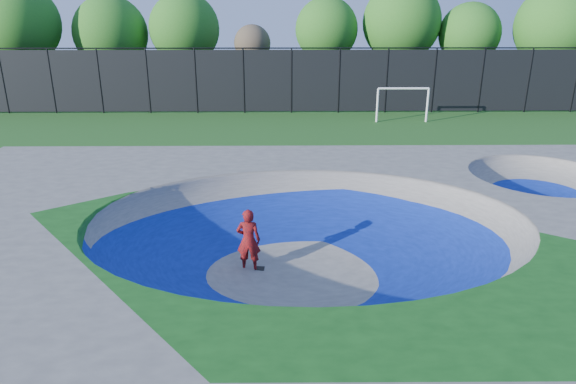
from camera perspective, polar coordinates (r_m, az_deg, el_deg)
name	(u,v)px	position (r m, az deg, el deg)	size (l,w,h in m)	color
ground	(307,272)	(13.31, 2.10, -8.88)	(120.00, 120.00, 0.00)	#1C5116
skate_deck	(307,246)	(12.96, 2.14, -5.97)	(22.00, 14.00, 1.50)	gray
skater	(249,240)	(13.07, -4.41, -5.36)	(0.61, 0.40, 1.68)	red
skateboard	(249,269)	(13.44, -4.32, -8.50)	(0.78, 0.22, 0.05)	black
soccer_goal	(403,98)	(31.00, 12.65, 10.14)	(3.05, 0.12, 2.01)	white
fence	(292,79)	(32.94, 0.39, 12.40)	(48.09, 0.09, 4.04)	black
treeline	(289,27)	(37.64, 0.12, 17.82)	(53.66, 7.62, 8.13)	#4A3A25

